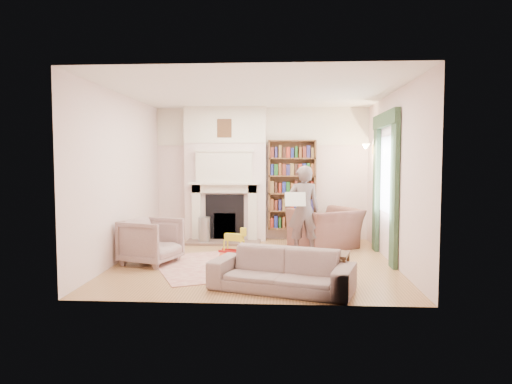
# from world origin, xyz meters

# --- Properties ---
(floor) EXTENTS (4.50, 4.50, 0.00)m
(floor) POSITION_xyz_m (0.00, 0.00, 0.00)
(floor) COLOR brown
(floor) RESTS_ON ground
(ceiling) EXTENTS (4.50, 4.50, 0.00)m
(ceiling) POSITION_xyz_m (0.00, 0.00, 2.80)
(ceiling) COLOR white
(ceiling) RESTS_ON wall_back
(wall_back) EXTENTS (4.50, 0.00, 4.50)m
(wall_back) POSITION_xyz_m (0.00, 2.25, 1.40)
(wall_back) COLOR white
(wall_back) RESTS_ON floor
(wall_front) EXTENTS (4.50, 0.00, 4.50)m
(wall_front) POSITION_xyz_m (0.00, -2.25, 1.40)
(wall_front) COLOR white
(wall_front) RESTS_ON floor
(wall_left) EXTENTS (0.00, 4.50, 4.50)m
(wall_left) POSITION_xyz_m (-2.25, 0.00, 1.40)
(wall_left) COLOR white
(wall_left) RESTS_ON floor
(wall_right) EXTENTS (0.00, 4.50, 4.50)m
(wall_right) POSITION_xyz_m (2.25, 0.00, 1.40)
(wall_right) COLOR white
(wall_right) RESTS_ON floor
(fireplace) EXTENTS (1.70, 0.58, 2.80)m
(fireplace) POSITION_xyz_m (-0.75, 2.05, 1.39)
(fireplace) COLOR white
(fireplace) RESTS_ON floor
(bookcase) EXTENTS (1.00, 0.24, 1.85)m
(bookcase) POSITION_xyz_m (0.65, 2.12, 1.18)
(bookcase) COLOR brown
(bookcase) RESTS_ON floor
(window) EXTENTS (0.02, 0.90, 1.30)m
(window) POSITION_xyz_m (2.23, 0.40, 1.45)
(window) COLOR silver
(window) RESTS_ON wall_right
(curtain_left) EXTENTS (0.07, 0.32, 2.40)m
(curtain_left) POSITION_xyz_m (2.20, -0.30, 1.20)
(curtain_left) COLOR #2B432D
(curtain_left) RESTS_ON floor
(curtain_right) EXTENTS (0.07, 0.32, 2.40)m
(curtain_right) POSITION_xyz_m (2.20, 1.10, 1.20)
(curtain_right) COLOR #2B432D
(curtain_right) RESTS_ON floor
(pelmet) EXTENTS (0.09, 1.70, 0.24)m
(pelmet) POSITION_xyz_m (2.19, 0.40, 2.38)
(pelmet) COLOR #2B432D
(pelmet) RESTS_ON wall_right
(wall_sconce) EXTENTS (0.20, 0.24, 0.24)m
(wall_sconce) POSITION_xyz_m (2.03, 1.50, 1.90)
(wall_sconce) COLOR gold
(wall_sconce) RESTS_ON wall_right
(rug) EXTENTS (3.36, 3.05, 0.01)m
(rug) POSITION_xyz_m (-0.20, -0.12, 0.01)
(rug) COLOR beige
(rug) RESTS_ON floor
(armchair_reading) EXTENTS (1.55, 1.51, 0.76)m
(armchair_reading) POSITION_xyz_m (1.28, 1.26, 0.38)
(armchair_reading) COLOR #53302C
(armchair_reading) RESTS_ON floor
(armchair_left) EXTENTS (1.03, 1.01, 0.74)m
(armchair_left) POSITION_xyz_m (-1.69, -0.25, 0.37)
(armchair_left) COLOR #BEAA9D
(armchair_left) RESTS_ON floor
(sofa) EXTENTS (1.97, 1.23, 0.54)m
(sofa) POSITION_xyz_m (0.45, -1.67, 0.27)
(sofa) COLOR #A29685
(sofa) RESTS_ON floor
(man_reading) EXTENTS (0.61, 0.43, 1.60)m
(man_reading) POSITION_xyz_m (0.83, 0.66, 0.80)
(man_reading) COLOR #5C4C49
(man_reading) RESTS_ON floor
(newspaper) EXTENTS (0.37, 0.13, 0.24)m
(newspaper) POSITION_xyz_m (0.68, 0.46, 1.01)
(newspaper) COLOR silver
(newspaper) RESTS_ON man_reading
(coffee_table) EXTENTS (0.79, 0.62, 0.45)m
(coffee_table) POSITION_xyz_m (1.00, -1.36, 0.23)
(coffee_table) COLOR #372213
(coffee_table) RESTS_ON floor
(paraffin_heater) EXTENTS (0.31, 0.31, 0.55)m
(paraffin_heater) POSITION_xyz_m (-1.12, 1.54, 0.28)
(paraffin_heater) COLOR #9B9EA2
(paraffin_heater) RESTS_ON floor
(rocking_horse) EXTENTS (0.57, 0.35, 0.47)m
(rocking_horse) POSITION_xyz_m (-0.43, 0.68, 0.24)
(rocking_horse) COLOR gold
(rocking_horse) RESTS_ON rug
(board_game) EXTENTS (0.39, 0.39, 0.03)m
(board_game) POSITION_xyz_m (-0.11, -0.31, 0.03)
(board_game) COLOR gold
(board_game) RESTS_ON rug
(game_box_lid) EXTENTS (0.34, 0.25, 0.05)m
(game_box_lid) POSITION_xyz_m (-0.47, 0.25, 0.04)
(game_box_lid) COLOR #A32F12
(game_box_lid) RESTS_ON rug
(comic_annuals) EXTENTS (0.74, 0.33, 0.02)m
(comic_annuals) POSITION_xyz_m (0.20, -0.46, 0.02)
(comic_annuals) COLOR red
(comic_annuals) RESTS_ON rug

